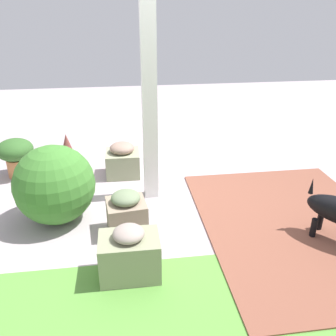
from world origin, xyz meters
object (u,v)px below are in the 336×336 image
(stone_planter_mid, at_px, (127,213))
(stone_planter_far, at_px, (130,254))
(round_shrub, at_px, (55,185))
(porch_pillar, at_px, (150,109))
(terracotta_pot_broad, at_px, (16,154))
(terracotta_pot_spiky, at_px, (68,155))
(stone_planter_nearest, at_px, (123,160))

(stone_planter_mid, distance_m, stone_planter_far, 0.62)
(stone_planter_far, height_order, round_shrub, round_shrub)
(porch_pillar, distance_m, terracotta_pot_broad, 1.91)
(porch_pillar, distance_m, terracotta_pot_spiky, 1.45)
(porch_pillar, height_order, stone_planter_nearest, porch_pillar)
(stone_planter_mid, relative_size, stone_planter_far, 0.89)
(stone_planter_mid, height_order, terracotta_pot_broad, terracotta_pot_broad)
(terracotta_pot_spiky, bearing_deg, stone_planter_far, 108.95)
(porch_pillar, xyz_separation_m, stone_planter_nearest, (0.30, -0.58, -0.82))
(porch_pillar, xyz_separation_m, stone_planter_mid, (0.30, 0.68, -0.82))
(stone_planter_nearest, relative_size, terracotta_pot_broad, 0.88)
(stone_planter_mid, bearing_deg, round_shrub, -23.68)
(porch_pillar, xyz_separation_m, terracotta_pot_broad, (1.62, -0.72, -0.71))
(stone_planter_nearest, relative_size, stone_planter_mid, 1.02)
(stone_planter_nearest, distance_m, stone_planter_far, 1.88)
(round_shrub, xyz_separation_m, terracotta_pot_spiky, (0.01, -1.11, -0.14))
(terracotta_pot_broad, distance_m, terracotta_pot_spiky, 0.63)
(round_shrub, distance_m, terracotta_pot_broad, 1.27)
(stone_planter_mid, height_order, terracotta_pot_spiky, terracotta_pot_spiky)
(round_shrub, xyz_separation_m, terracotta_pot_broad, (0.64, -1.09, -0.09))
(stone_planter_nearest, xyz_separation_m, terracotta_pot_spiky, (0.69, -0.15, 0.05))
(stone_planter_mid, bearing_deg, stone_planter_far, 90.36)
(porch_pillar, relative_size, terracotta_pot_broad, 4.13)
(porch_pillar, height_order, stone_planter_far, porch_pillar)
(terracotta_pot_broad, bearing_deg, stone_planter_far, 123.33)
(stone_planter_mid, xyz_separation_m, terracotta_pot_spiky, (0.69, -1.40, 0.05))
(porch_pillar, bearing_deg, terracotta_pot_spiky, -36.35)
(porch_pillar, relative_size, round_shrub, 2.58)
(stone_planter_mid, distance_m, terracotta_pot_spiky, 1.57)
(round_shrub, bearing_deg, stone_planter_nearest, -125.25)
(porch_pillar, xyz_separation_m, terracotta_pot_spiky, (0.99, -0.73, -0.76))
(stone_planter_far, distance_m, terracotta_pot_spiky, 2.14)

